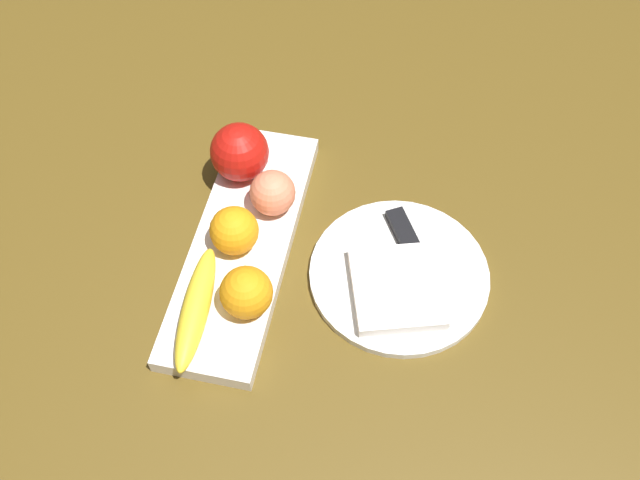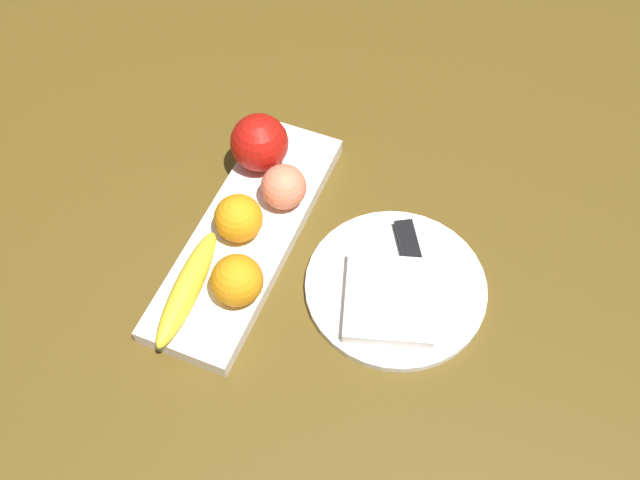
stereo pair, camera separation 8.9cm
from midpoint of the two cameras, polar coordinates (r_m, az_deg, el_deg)
ground_plane at (r=0.95m, az=-4.79°, el=-0.49°), size 2.40×2.40×0.00m
fruit_tray at (r=0.94m, az=-3.12°, el=0.33°), size 0.38×0.12×0.02m
apple at (r=0.97m, az=-2.22°, el=7.54°), size 0.08×0.08×0.08m
banana at (r=0.87m, az=-7.68°, el=-3.98°), size 0.17×0.05×0.03m
orange_near_apple at (r=0.90m, az=-3.72°, el=1.52°), size 0.06×0.06×0.06m
orange_near_banana at (r=0.85m, az=-3.67°, el=-3.45°), size 0.06×0.06×0.06m
peach at (r=0.93m, az=-0.20°, el=4.04°), size 0.06×0.06×0.06m
dinner_plate at (r=0.92m, az=8.78°, el=-3.89°), size 0.23×0.23×0.01m
folded_napkin at (r=0.89m, az=8.36°, el=-4.92°), size 0.14×0.14×0.02m
knife at (r=0.93m, az=10.07°, el=-1.87°), size 0.17×0.11×0.01m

